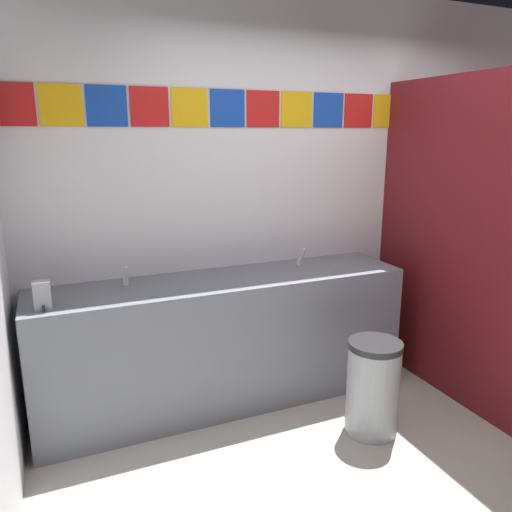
{
  "coord_description": "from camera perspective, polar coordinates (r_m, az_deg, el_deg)",
  "views": [
    {
      "loc": [
        -1.81,
        -1.7,
        1.81
      ],
      "look_at": [
        -0.69,
        0.92,
        1.09
      ],
      "focal_mm": 34.77,
      "sensor_mm": 36.0,
      "label": 1
    }
  ],
  "objects": [
    {
      "name": "vanity_counter",
      "position": [
        3.4,
        -3.56,
        -9.56
      ],
      "size": [
        2.46,
        0.56,
        0.88
      ],
      "color": "slate",
      "rests_on": "ground_plane"
    },
    {
      "name": "stall_divider",
      "position": [
        3.51,
        26.92,
        0.62
      ],
      "size": [
        0.92,
        1.57,
        2.17
      ],
      "color": "maroon",
      "rests_on": "ground_plane"
    },
    {
      "name": "ground_plane",
      "position": [
        3.07,
        20.7,
        -23.02
      ],
      "size": [
        9.08,
        9.08,
        0.0
      ],
      "primitive_type": "plane",
      "color": "#B2ADA3"
    },
    {
      "name": "soap_dispenser",
      "position": [
        2.91,
        -23.38,
        -4.19
      ],
      "size": [
        0.09,
        0.09,
        0.16
      ],
      "color": "gray",
      "rests_on": "vanity_counter"
    },
    {
      "name": "toilet",
      "position": [
        4.35,
        22.27,
        -7.28
      ],
      "size": [
        0.39,
        0.49,
        0.74
      ],
      "color": "white",
      "rests_on": "ground_plane"
    },
    {
      "name": "trash_bin",
      "position": [
        3.21,
        13.29,
        -14.46
      ],
      "size": [
        0.33,
        0.33,
        0.59
      ],
      "color": "#999EA3",
      "rests_on": "ground_plane"
    },
    {
      "name": "faucet_right",
      "position": [
        3.56,
        5.19,
        -0.3
      ],
      "size": [
        0.04,
        0.1,
        0.14
      ],
      "color": "silver",
      "rests_on": "vanity_counter"
    },
    {
      "name": "wall_back",
      "position": [
        3.75,
        5.96,
        7.69
      ],
      "size": [
        4.13,
        0.09,
        2.78
      ],
      "color": "silver",
      "rests_on": "ground_plane"
    },
    {
      "name": "faucet_left",
      "position": [
        3.18,
        -14.73,
        -2.46
      ],
      "size": [
        0.04,
        0.1,
        0.14
      ],
      "color": "silver",
      "rests_on": "vanity_counter"
    }
  ]
}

